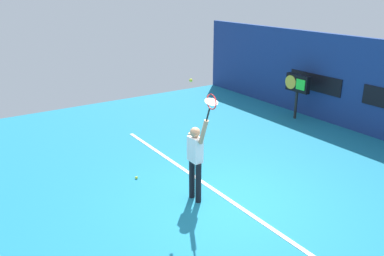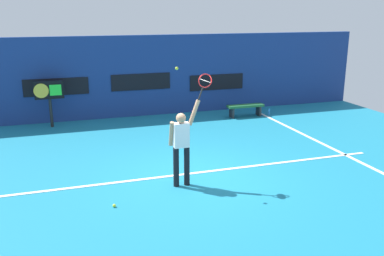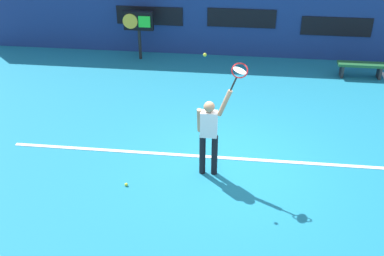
{
  "view_description": "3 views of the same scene",
  "coord_description": "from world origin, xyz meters",
  "views": [
    {
      "loc": [
        5.97,
        -4.77,
        4.45
      ],
      "look_at": [
        -0.83,
        -0.26,
        1.53
      ],
      "focal_mm": 37.22,
      "sensor_mm": 36.0,
      "label": 1
    },
    {
      "loc": [
        -2.98,
        -8.97,
        3.84
      ],
      "look_at": [
        -0.07,
        -0.01,
        1.21
      ],
      "focal_mm": 39.52,
      "sensor_mm": 36.0,
      "label": 2
    },
    {
      "loc": [
        0.16,
        -8.52,
        5.83
      ],
      "look_at": [
        -0.82,
        -0.24,
        0.97
      ],
      "focal_mm": 43.96,
      "sensor_mm": 36.0,
      "label": 3
    }
  ],
  "objects": [
    {
      "name": "spare_ball",
      "position": [
        -2.07,
        -1.07,
        0.03
      ],
      "size": [
        0.07,
        0.07,
        0.07
      ],
      "primitive_type": "sphere",
      "color": "#CCE033",
      "rests_on": "ground_plane"
    },
    {
      "name": "tennis_racket",
      "position": [
        0.08,
        -0.42,
        2.34
      ],
      "size": [
        0.4,
        0.27,
        0.63
      ],
      "color": "black"
    },
    {
      "name": "ground_plane",
      "position": [
        0.0,
        0.0,
        0.0
      ],
      "size": [
        18.0,
        18.0,
        0.0
      ],
      "primitive_type": "plane",
      "color": "teal"
    },
    {
      "name": "sponsor_banner_center",
      "position": [
        0.0,
        6.34,
        1.3
      ],
      "size": [
        2.2,
        0.03,
        0.6
      ],
      "primitive_type": "cube",
      "color": "black"
    },
    {
      "name": "scoreboard_clock",
      "position": [
        -3.24,
        5.74,
        1.22
      ],
      "size": [
        0.96,
        0.2,
        1.58
      ],
      "color": "black",
      "rests_on": "ground_plane"
    },
    {
      "name": "court_baseline",
      "position": [
        0.0,
        0.18,
        0.01
      ],
      "size": [
        10.0,
        0.1,
        0.01
      ],
      "primitive_type": "cube",
      "color": "white",
      "rests_on": "ground_plane"
    },
    {
      "name": "back_wall",
      "position": [
        0.0,
        6.46,
        1.49
      ],
      "size": [
        18.0,
        0.2,
        2.98
      ],
      "primitive_type": "cube",
      "color": "navy",
      "rests_on": "ground_plane"
    },
    {
      "name": "court_bench",
      "position": [
        3.66,
        5.06,
        0.34
      ],
      "size": [
        1.4,
        0.36,
        0.45
      ],
      "color": "#1E592D",
      "rests_on": "ground_plane"
    },
    {
      "name": "tennis_ball",
      "position": [
        -0.56,
        -0.47,
        2.67
      ],
      "size": [
        0.07,
        0.07,
        0.07
      ],
      "primitive_type": "sphere",
      "color": "#CCE033"
    },
    {
      "name": "sponsor_banner_portside",
      "position": [
        -3.0,
        6.34,
        1.27
      ],
      "size": [
        2.2,
        0.03,
        0.6
      ],
      "primitive_type": "cube",
      "color": "black"
    },
    {
      "name": "sponsor_banner_starboard",
      "position": [
        3.0,
        6.34,
        1.13
      ],
      "size": [
        2.2,
        0.03,
        0.6
      ],
      "primitive_type": "cube",
      "color": "black"
    },
    {
      "name": "tennis_player",
      "position": [
        -0.46,
        -0.42,
        1.01
      ],
      "size": [
        0.69,
        0.31,
        1.97
      ],
      "color": "black",
      "rests_on": "ground_plane"
    }
  ]
}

